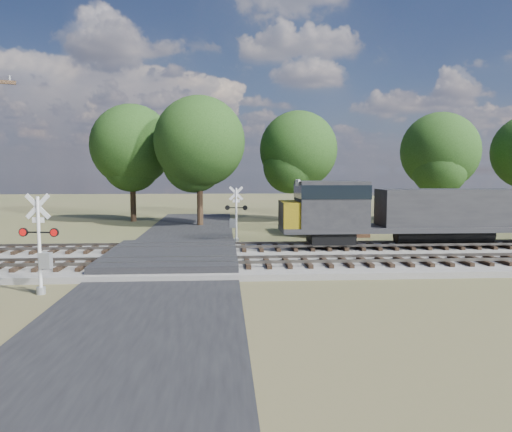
{
  "coord_description": "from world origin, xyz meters",
  "views": [
    {
      "loc": [
        2.83,
        -26.67,
        5.03
      ],
      "look_at": [
        4.68,
        2.0,
        2.38
      ],
      "focal_mm": 35.0,
      "sensor_mm": 36.0,
      "label": 1
    }
  ],
  "objects": [
    {
      "name": "treeline",
      "position": [
        5.69,
        20.94,
        7.09
      ],
      "size": [
        81.9,
        12.47,
        11.65
      ],
      "color": "black",
      "rests_on": "ground"
    },
    {
      "name": "ground",
      "position": [
        0.0,
        0.0,
        0.0
      ],
      "size": [
        160.0,
        160.0,
        0.0
      ],
      "primitive_type": "plane",
      "color": "#49532C",
      "rests_on": "ground"
    },
    {
      "name": "equipment_shed",
      "position": [
        11.41,
        11.8,
        1.71
      ],
      "size": [
        5.13,
        5.13,
        3.38
      ],
      "rotation": [
        0.0,
        0.0,
        0.03
      ],
      "color": "#4F2B22",
      "rests_on": "ground"
    },
    {
      "name": "track_far",
      "position": [
        3.12,
        3.0,
        0.41
      ],
      "size": [
        140.0,
        2.6,
        0.33
      ],
      "color": "black",
      "rests_on": "ballast_bed"
    },
    {
      "name": "crossing_signal_near",
      "position": [
        -4.53,
        -6.26,
        1.71
      ],
      "size": [
        1.65,
        0.39,
        4.1
      ],
      "rotation": [
        0.0,
        0.0,
        -0.14
      ],
      "color": "silver",
      "rests_on": "ground"
    },
    {
      "name": "ballast_bed",
      "position": [
        10.0,
        0.5,
        0.15
      ],
      "size": [
        140.0,
        10.0,
        0.3
      ],
      "primitive_type": "cube",
      "color": "gray",
      "rests_on": "ground"
    },
    {
      "name": "crossing_signal_far",
      "position": [
        3.61,
        7.92,
        1.63
      ],
      "size": [
        1.58,
        0.37,
        3.92
      ],
      "rotation": [
        0.0,
        0.0,
        3.01
      ],
      "color": "silver",
      "rests_on": "ground"
    },
    {
      "name": "road",
      "position": [
        0.0,
        0.0,
        0.04
      ],
      "size": [
        7.0,
        60.0,
        0.08
      ],
      "primitive_type": "cube",
      "color": "black",
      "rests_on": "ground"
    },
    {
      "name": "track_near",
      "position": [
        3.12,
        -2.0,
        0.41
      ],
      "size": [
        140.0,
        2.6,
        0.33
      ],
      "color": "black",
      "rests_on": "ballast_bed"
    },
    {
      "name": "crossing_panel",
      "position": [
        0.0,
        0.5,
        0.32
      ],
      "size": [
        7.0,
        9.0,
        0.62
      ],
      "primitive_type": "cube",
      "color": "#262628",
      "rests_on": "ground"
    }
  ]
}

